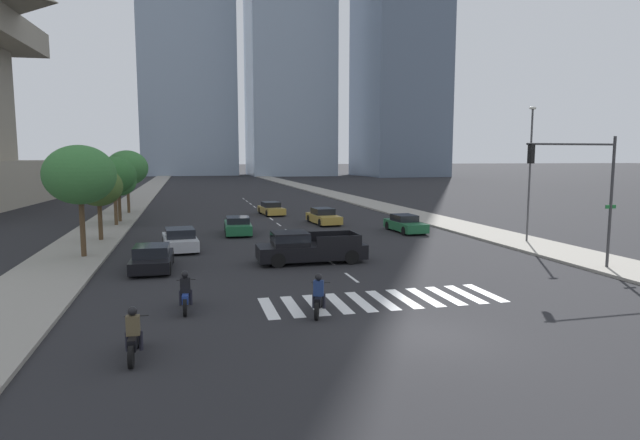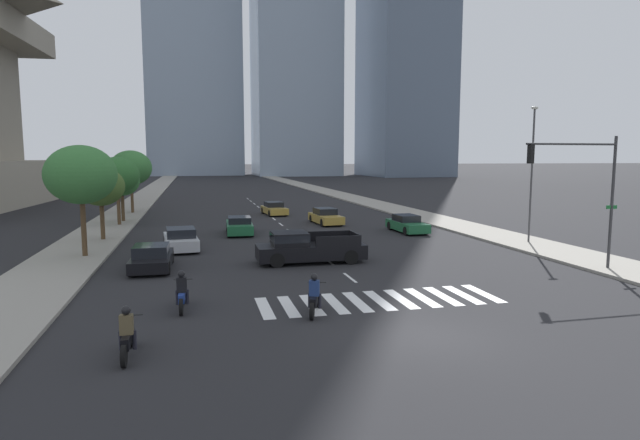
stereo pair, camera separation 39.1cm
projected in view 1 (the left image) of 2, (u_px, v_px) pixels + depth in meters
The scene contains 22 objects.
ground_plane at pixel (431, 335), 16.51m from camera, with size 800.00×800.00×0.00m, color #232326.
sidewalk_east at pixel (422, 217), 48.72m from camera, with size 4.00×260.00×0.15m, color gray.
sidewalk_west at pixel (106, 226), 42.05m from camera, with size 4.00×260.00×0.15m, color gray.
crosswalk_near at pixel (382, 300), 20.58m from camera, with size 9.45×2.93×0.01m.
lane_divider_center at pixel (271, 219), 47.53m from camera, with size 0.14×50.00×0.01m.
motorcycle_lead at pixel (134, 337), 14.62m from camera, with size 0.70×2.16×1.49m.
motorcycle_trailing at pixel (186, 295), 19.17m from camera, with size 0.70×2.11×1.49m.
motorcycle_third at pixel (319, 298), 18.74m from camera, with size 0.99×2.04×1.49m.
pickup_truck at pixel (306, 248), 27.77m from camera, with size 5.73×2.14×1.67m.
sedan_green_0 at pixel (405, 224), 39.27m from camera, with size 1.83×4.48×1.28m.
sedan_gold_1 at pixel (271, 209), 50.92m from camera, with size 2.17×4.44×1.25m.
sedan_black_2 at pixel (152, 258), 26.03m from camera, with size 1.98×4.29×1.26m.
sedan_silver_3 at pixel (180, 240), 31.70m from camera, with size 2.24×4.71×1.33m.
sedan_green_4 at pixel (238, 226), 38.13m from camera, with size 2.02×4.53×1.28m.
sedan_gold_5 at pixel (323, 217), 44.00m from camera, with size 2.10×4.64×1.31m.
traffic_signal_near at pixel (582, 178), 25.15m from camera, with size 5.16×0.28×6.42m.
street_lamp_east at pixel (530, 165), 33.58m from camera, with size 0.50×0.24×8.59m.
street_tree_nearest at pixel (80, 175), 28.38m from camera, with size 3.77×3.77×6.07m.
street_tree_second at pixel (99, 187), 34.30m from camera, with size 3.03×3.03×4.80m.
street_tree_third at pixel (114, 175), 41.82m from camera, with size 3.42×3.42×5.44m.
street_tree_fourth at pixel (118, 182), 44.29m from camera, with size 2.93×2.93×4.63m.
street_tree_fifth at pixel (127, 168), 50.98m from camera, with size 3.97×3.97×6.07m.
Camera 1 is at (-7.29, -14.62, 5.57)m, focal length 29.53 mm.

